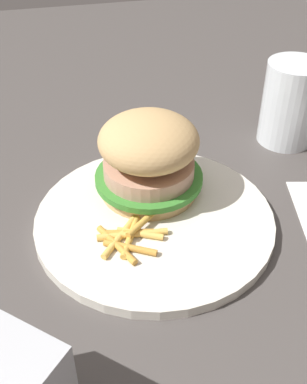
# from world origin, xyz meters

# --- Properties ---
(ground_plane) EXTENTS (1.60, 1.60, 0.00)m
(ground_plane) POSITION_xyz_m (0.00, 0.00, 0.00)
(ground_plane) COLOR #47423F
(plate) EXTENTS (0.27, 0.27, 0.01)m
(plate) POSITION_xyz_m (-0.03, 0.00, 0.01)
(plate) COLOR silver
(plate) RESTS_ON ground_plane
(sandwich) EXTENTS (0.13, 0.13, 0.10)m
(sandwich) POSITION_xyz_m (-0.03, 0.05, 0.06)
(sandwich) COLOR tan
(sandwich) RESTS_ON plate
(fries_pile) EXTENTS (0.08, 0.08, 0.01)m
(fries_pile) POSITION_xyz_m (-0.06, -0.03, 0.02)
(fries_pile) COLOR gold
(fries_pile) RESTS_ON plate
(drink_glass) EXTENTS (0.08, 0.08, 0.11)m
(drink_glass) POSITION_xyz_m (0.19, 0.13, 0.05)
(drink_glass) COLOR silver
(drink_glass) RESTS_ON ground_plane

